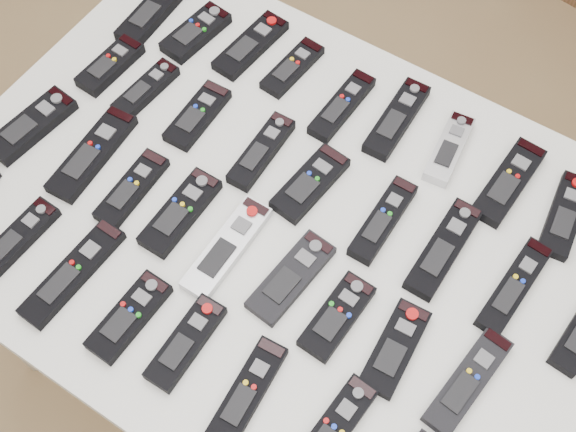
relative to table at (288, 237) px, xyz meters
The scene contains 33 objects.
ground 0.72m from the table, 12.45° to the right, with size 4.00×4.00×0.00m, color #94704B.
table is the anchor object (origin of this frame).
remote_0 0.58m from the table, 152.28° to the left, with size 0.06×0.20×0.02m, color black.
remote_1 0.48m from the table, 146.38° to the left, with size 0.06×0.15×0.02m, color black.
remote_2 0.42m from the table, 133.58° to the left, with size 0.06×0.18×0.02m, color black.
remote_3 0.35m from the table, 121.47° to the left, with size 0.05×0.15×0.02m, color black.
remote_4 0.28m from the table, 100.24° to the left, with size 0.05×0.17×0.02m, color black.
remote_5 0.31m from the table, 79.22° to the left, with size 0.05×0.19×0.02m, color black.
remote_6 0.34m from the table, 59.19° to the left, with size 0.05×0.16×0.02m, color #B7B7BC.
remote_7 0.41m from the table, 43.59° to the left, with size 0.06×0.19×0.02m, color black.
remote_8 0.49m from the table, 33.76° to the left, with size 0.05×0.17×0.02m, color black.
remote_10 0.50m from the table, 168.36° to the left, with size 0.05×0.15×0.02m, color black.
remote_11 0.41m from the table, 166.84° to the left, with size 0.04×0.15×0.02m, color black.
remote_12 0.29m from the table, 160.36° to the left, with size 0.06×0.15×0.02m, color black.
remote_13 0.17m from the table, 142.08° to the left, with size 0.05×0.17×0.02m, color black.
remote_14 0.11m from the table, 93.99° to the left, with size 0.06×0.16×0.02m, color black.
remote_15 0.18m from the table, 31.69° to the left, with size 0.05×0.18×0.02m, color black.
remote_16 0.28m from the table, 20.31° to the left, with size 0.05×0.20×0.02m, color black.
remote_17 0.41m from the table, 13.96° to the left, with size 0.05×0.19×0.02m, color black.
remote_19 0.53m from the table, 169.52° to the right, with size 0.06×0.18×0.02m, color black.
remote_20 0.39m from the table, 167.88° to the right, with size 0.06×0.21×0.02m, color black.
remote_21 0.30m from the table, 159.52° to the right, with size 0.05×0.16×0.02m, color black.
remote_22 0.20m from the table, 150.72° to the right, with size 0.06×0.17×0.02m, color black.
remote_23 0.14m from the table, 118.47° to the right, with size 0.05×0.20×0.02m, color #B7B7BC.
remote_24 0.13m from the table, 54.37° to the right, with size 0.06×0.18×0.02m, color black.
remote_25 0.21m from the table, 33.39° to the right, with size 0.06×0.15×0.02m, color black.
remote_26 0.30m from the table, 21.12° to the right, with size 0.06×0.16×0.02m, color black.
remote_27 0.41m from the table, 12.95° to the right, with size 0.05×0.19×0.02m, color black.
remote_29 0.47m from the table, 142.19° to the right, with size 0.05×0.16×0.02m, color black.
remote_30 0.38m from the table, 131.02° to the right, with size 0.05×0.21×0.02m, color black.
remote_31 0.33m from the table, 111.77° to the right, with size 0.06×0.16×0.02m, color black.
remote_32 0.29m from the table, 92.79° to the right, with size 0.05×0.16×0.02m, color black.
remote_33 0.32m from the table, 68.68° to the right, with size 0.05×0.18×0.02m, color black.
Camera 1 is at (0.28, -0.50, 1.90)m, focal length 45.00 mm.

